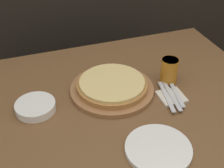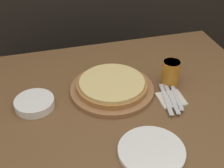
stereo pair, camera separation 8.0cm
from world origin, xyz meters
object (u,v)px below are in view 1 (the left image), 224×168
Objects in this scene: beer_glass at (169,70)px; pizza_on_board at (112,87)px; dinner_plate at (158,149)px; side_bowl at (35,107)px; fork at (167,96)px; dinner_knife at (172,95)px; spoon at (177,94)px.

pizza_on_board is at bearing 176.48° from beer_glass.
dinner_plate is 1.45× the size of side_bowl.
beer_glass is at bearing 59.74° from fork.
beer_glass reaches higher than dinner_knife.
side_bowl is at bearing 168.39° from fork.
fork is 0.05m from spoon.
pizza_on_board is 1.74× the size of dinner_knife.
dinner_knife is (0.58, -0.11, -0.00)m from side_bowl.
side_bowl is 0.78× the size of fork.
beer_glass is at bearing 0.22° from side_bowl.
spoon is (0.02, 0.00, 0.00)m from dinner_knife.
side_bowl is 0.56m from fork.
fork is (-0.07, -0.12, -0.05)m from beer_glass.
side_bowl is (-0.38, 0.37, 0.01)m from dinner_plate.
dinner_plate is 0.34m from spoon.
dinner_knife is at bearing 53.60° from dinner_plate.
spoon is at bearing -27.33° from pizza_on_board.
side_bowl is at bearing -179.78° from beer_glass.
dinner_plate is 1.13× the size of fork.
beer_glass is at bearing -3.52° from pizza_on_board.
dinner_plate reaches higher than dinner_knife.
dinner_plate is at bearing -126.40° from dinner_knife.
side_bowl is 0.59m from dinner_knife.
pizza_on_board is 1.75× the size of fork.
spoon is at bearing -10.66° from side_bowl.
side_bowl is 0.91× the size of spoon.
dinner_knife is at bearing -110.15° from beer_glass.
spoon is at bearing -98.56° from beer_glass.
dinner_knife is (0.19, 0.26, 0.01)m from dinner_plate.
pizza_on_board reaches higher than dinner_plate.
beer_glass reaches higher than side_bowl.
fork is at bearing -11.61° from side_bowl.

